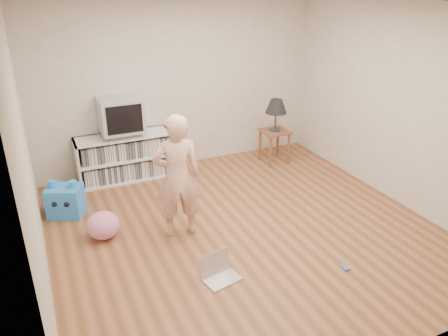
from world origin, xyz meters
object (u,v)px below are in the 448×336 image
plush_blue (65,201)px  laptop (218,271)px  side_table (275,138)px  plush_pink (103,225)px  table_lamp (276,107)px  media_unit (125,157)px  person (177,177)px  crt_tv (121,114)px  dvd_deck (122,133)px

plush_blue → laptop: bearing=-32.6°
laptop → plush_blue: plush_blue is taller
side_table → plush_blue: size_ratio=1.06×
laptop → plush_pink: bearing=115.4°
table_lamp → plush_blue: (-3.33, -0.40, -0.74)m
media_unit → person: size_ratio=0.93×
crt_tv → side_table: 2.47m
media_unit → plush_pink: 1.65m
dvd_deck → person: 1.81m
crt_tv → person: bearing=-82.6°
side_table → laptop: side_table is taller
side_table → person: bearing=-146.4°
media_unit → plush_pink: bearing=-112.0°
plush_blue → plush_pink: 0.82m
table_lamp → person: size_ratio=0.34×
side_table → table_lamp: (-0.00, 0.00, 0.53)m
table_lamp → plush_blue: size_ratio=0.99×
crt_tv → plush_blue: crt_tv is taller
dvd_deck → laptop: dvd_deck is taller
dvd_deck → plush_pink: (-0.62, -1.51, -0.57)m
side_table → person: (-2.14, -1.42, 0.33)m
dvd_deck → plush_blue: bearing=-141.3°
person → plush_pink: (-0.85, 0.28, -0.59)m
laptop → media_unit: bearing=85.0°
dvd_deck → person: person is taller
crt_tv → laptop: bearing=-83.4°
media_unit → laptop: media_unit is taller
media_unit → side_table: 2.40m
side_table → plush_pink: bearing=-159.2°
plush_blue → person: bearing=-16.1°
media_unit → person: 1.87m
laptop → plush_blue: 2.36m
table_lamp → laptop: size_ratio=1.25×
side_table → table_lamp: table_lamp is taller
person → plush_pink: person is taller
side_table → table_lamp: 0.53m
media_unit → table_lamp: 2.47m
dvd_deck → plush_pink: size_ratio=1.17×
crt_tv → plush_pink: bearing=-112.3°
crt_tv → table_lamp: size_ratio=1.17×
laptop → plush_pink: 1.56m
table_lamp → person: person is taller
side_table → plush_blue: bearing=-173.2°
side_table → plush_pink: size_ratio=1.43×
person → side_table: bearing=-136.9°
media_unit → crt_tv: crt_tv is taller
media_unit → side_table: (2.37, -0.39, 0.07)m
table_lamp → person: 2.58m
media_unit → crt_tv: size_ratio=2.33×
plush_pink → plush_blue: bearing=114.7°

